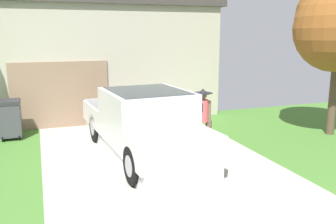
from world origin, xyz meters
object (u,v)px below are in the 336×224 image
person_with_hat (202,117)px  house_with_garage (80,50)px  wheeled_trash_bin (10,118)px  handbag (215,148)px  pickup_truck (145,127)px

person_with_hat → house_with_garage: bearing=-59.5°
person_with_hat → wheeled_trash_bin: person_with_hat is taller
handbag → house_with_garage: house_with_garage is taller
handbag → house_with_garage: (-2.41, 7.45, 2.21)m
person_with_hat → wheeled_trash_bin: size_ratio=1.44×
wheeled_trash_bin → person_with_hat: bearing=-30.9°
pickup_truck → house_with_garage: size_ratio=0.57×
person_with_hat → handbag: (0.21, -0.32, -0.77)m
house_with_garage → wheeled_trash_bin: house_with_garage is taller
person_with_hat → handbag: 0.86m
pickup_truck → wheeled_trash_bin: pickup_truck is taller
house_with_garage → wheeled_trash_bin: bearing=-120.8°
house_with_garage → wheeled_trash_bin: size_ratio=8.45×
pickup_truck → person_with_hat: bearing=175.2°
person_with_hat → house_with_garage: 7.60m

